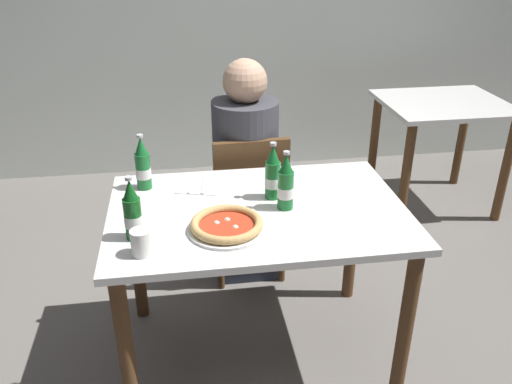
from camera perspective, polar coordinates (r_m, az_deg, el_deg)
The scene contains 13 objects.
ground_plane at distance 2.58m, azimuth 0.17°, elevation -16.59°, with size 8.00×8.00×0.00m, color slate.
back_wall_tiled at distance 4.10m, azimuth -4.76°, elevation 19.97°, with size 7.00×0.10×2.60m, color silver.
dining_table_main at distance 2.20m, azimuth 0.19°, elevation -4.41°, with size 1.20×0.80×0.75m.
chair_behind_table at distance 2.80m, azimuth -0.88°, elevation -0.69°, with size 0.42×0.42×0.85m.
diner_seated at distance 2.80m, azimuth -1.11°, elevation 1.62°, with size 0.34×0.34×1.21m.
dining_table_background at distance 3.77m, azimuth 19.33°, elevation 6.90°, with size 0.80×0.70×0.75m.
pizza_margherita_near at distance 1.98m, azimuth -3.17°, elevation -3.62°, with size 0.30×0.30×0.04m.
beer_bottle_left at distance 2.18m, azimuth 1.82°, elevation 1.85°, with size 0.07×0.07×0.25m.
beer_bottle_center at distance 1.94m, azimuth -13.17°, elevation -2.21°, with size 0.07×0.07×0.25m.
beer_bottle_right at distance 2.10m, azimuth 3.22°, elevation 0.78°, with size 0.07×0.07×0.25m.
beer_bottle_extra at distance 2.32m, azimuth -12.11°, elevation 2.76°, with size 0.07×0.07×0.25m.
napkin_with_cutlery at distance 2.34m, azimuth -6.14°, elevation 0.74°, with size 0.22×0.22×0.01m.
paper_cup at distance 1.87m, azimuth -12.29°, elevation -5.35°, with size 0.07×0.07×0.10m, color white.
Camera 1 is at (-0.29, -1.86, 1.77)m, focal length 37.08 mm.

